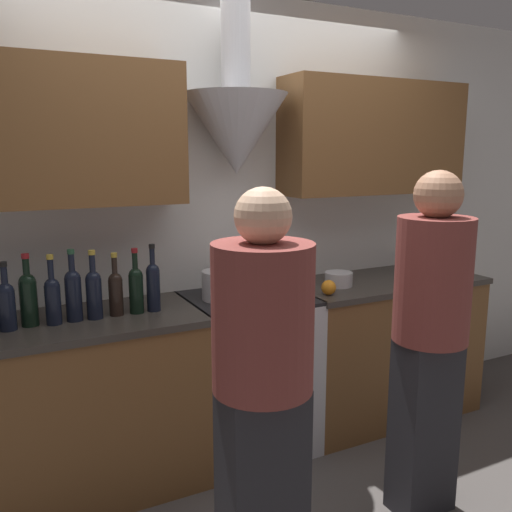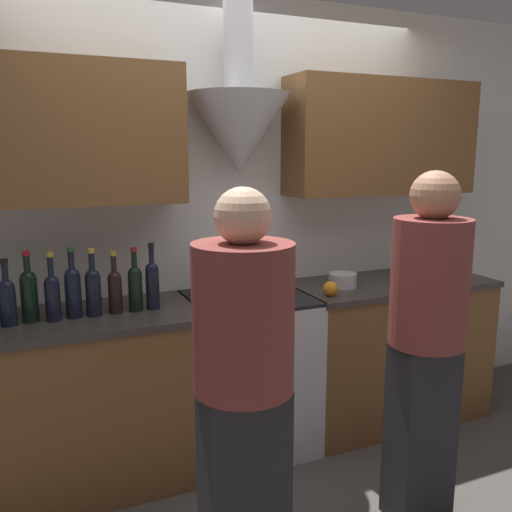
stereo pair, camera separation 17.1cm
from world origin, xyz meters
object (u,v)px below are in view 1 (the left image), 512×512
wine_bottle_3 (28,296)px  person_foreground_left (263,395)px  person_foreground_right (430,331)px  wine_bottle_6 (94,292)px  wine_bottle_8 (136,287)px  stock_pot (221,285)px  orange_fruit (329,287)px  wine_bottle_7 (116,291)px  saucepan (339,279)px  wine_bottle_2 (6,303)px  wine_bottle_4 (53,298)px  stove_range (248,372)px  mixing_bowl (267,285)px  wine_bottle_5 (73,292)px  wine_bottle_9 (153,284)px

wine_bottle_3 → person_foreground_left: size_ratio=0.21×
person_foreground_left → person_foreground_right: 0.99m
wine_bottle_3 → wine_bottle_6: wine_bottle_3 is taller
wine_bottle_8 → stock_pot: bearing=5.6°
wine_bottle_3 → orange_fruit: wine_bottle_3 is taller
wine_bottle_7 → saucepan: bearing=-0.3°
wine_bottle_2 → person_foreground_right: (1.73, -0.86, -0.13)m
wine_bottle_3 → wine_bottle_4: size_ratio=1.02×
wine_bottle_4 → saucepan: size_ratio=1.99×
stove_range → wine_bottle_8: 0.86m
wine_bottle_2 → person_foreground_left: (0.75, -1.06, -0.16)m
wine_bottle_7 → mixing_bowl: wine_bottle_7 is taller
wine_bottle_3 → person_foreground_right: bearing=-28.5°
person_foreground_right → stove_range: bearing=119.1°
wine_bottle_2 → wine_bottle_8: bearing=0.4°
wine_bottle_5 → mixing_bowl: 1.10m
wine_bottle_8 → mixing_bowl: 0.80m
wine_bottle_4 → wine_bottle_8: 0.40m
wine_bottle_8 → orange_fruit: 1.08m
wine_bottle_5 → wine_bottle_7: wine_bottle_5 is taller
saucepan → wine_bottle_5: bearing=179.7°
wine_bottle_6 → person_foreground_left: bearing=-71.0°
wine_bottle_5 → person_foreground_left: 1.18m
saucepan → stock_pot: bearing=176.4°
wine_bottle_9 → saucepan: bearing=0.1°
wine_bottle_5 → person_foreground_left: size_ratio=0.22×
mixing_bowl → stock_pot: bearing=-173.3°
mixing_bowl → person_foreground_left: (-0.63, -1.15, -0.07)m
stove_range → wine_bottle_3: (-1.14, -0.00, 0.59)m
wine_bottle_6 → orange_fruit: size_ratio=3.99×
wine_bottle_6 → stock_pot: 0.70m
person_foreground_left → stove_range: bearing=66.4°
wine_bottle_5 → orange_fruit: (1.37, -0.15, -0.10)m
wine_bottle_8 → person_foreground_left: person_foreground_left is taller
wine_bottle_7 → person_foreground_right: 1.52m
wine_bottle_4 → person_foreground_right: person_foreground_right is taller
wine_bottle_5 → person_foreground_right: 1.68m
wine_bottle_4 → wine_bottle_3: bearing=165.2°
stock_pot → orange_fruit: bearing=-18.4°
wine_bottle_2 → wine_bottle_6: 0.39m
saucepan → person_foreground_right: 0.87m
saucepan → person_foreground_right: size_ratio=0.10×
wine_bottle_7 → wine_bottle_3: bearing=177.9°
wine_bottle_3 → person_foreground_left: person_foreground_left is taller
stock_pot → person_foreground_right: size_ratio=0.13×
wine_bottle_8 → mixing_bowl: wine_bottle_8 is taller
wine_bottle_7 → person_foreground_left: (0.26, -1.07, -0.16)m
person_foreground_left → person_foreground_right: (0.97, 0.20, 0.02)m
mixing_bowl → wine_bottle_7: bearing=-175.1°
person_foreground_right → person_foreground_left: bearing=-168.2°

